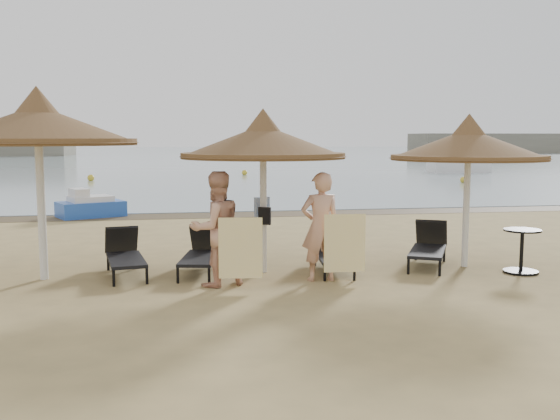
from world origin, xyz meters
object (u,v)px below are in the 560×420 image
at_px(palapa_right, 468,145).
at_px(side_table, 522,252).
at_px(person_left, 216,220).
at_px(pedal_boat, 90,206).
at_px(palapa_center, 263,142).
at_px(lounger_far_left, 125,254).
at_px(lounger_near_left, 202,252).
at_px(palapa_left, 38,126).
at_px(lounger_near_right, 331,251).
at_px(person_right, 321,218).
at_px(lounger_far_right, 429,246).

bearing_deg(palapa_right, side_table, -42.81).
bearing_deg(person_left, pedal_boat, -93.17).
height_order(side_table, pedal_boat, pedal_boat).
xyz_separation_m(palapa_center, pedal_boat, (-4.09, 8.59, -1.97)).
distance_m(lounger_far_left, pedal_boat, 8.46).
xyz_separation_m(palapa_center, lounger_near_left, (-1.08, 0.24, -1.95)).
height_order(palapa_left, lounger_near_right, palapa_left).
bearing_deg(palapa_center, person_right, -43.41).
height_order(palapa_center, person_left, palapa_center).
bearing_deg(lounger_far_right, palapa_right, 3.13).
height_order(lounger_far_right, person_right, person_right).
height_order(palapa_left, side_table, palapa_left).
height_order(palapa_right, pedal_boat, palapa_right).
bearing_deg(lounger_far_left, lounger_near_left, -11.69).
xyz_separation_m(lounger_far_left, pedal_boat, (-1.67, 8.30, -0.03)).
bearing_deg(person_right, lounger_far_right, -159.95).
bearing_deg(lounger_far_left, pedal_boat, 91.76).
bearing_deg(lounger_far_right, person_right, -130.50).
distance_m(palapa_center, person_right, 1.70).
bearing_deg(palapa_right, pedal_boat, 132.00).
height_order(lounger_far_right, pedal_boat, pedal_boat).
relative_size(lounger_far_left, lounger_far_right, 0.99).
relative_size(lounger_near_left, lounger_near_right, 1.05).
bearing_deg(side_table, person_right, 179.89).
bearing_deg(pedal_boat, lounger_far_right, -74.21).
height_order(lounger_near_left, lounger_near_right, lounger_near_left).
height_order(lounger_far_right, person_left, person_left).
relative_size(lounger_near_left, lounger_far_right, 0.97).
distance_m(lounger_far_left, side_table, 7.00).
xyz_separation_m(side_table, person_right, (-3.64, 0.01, 0.69)).
height_order(palapa_center, side_table, palapa_center).
distance_m(lounger_far_right, person_right, 2.59).
height_order(palapa_right, side_table, palapa_right).
height_order(palapa_center, lounger_far_left, palapa_center).
bearing_deg(palapa_right, palapa_left, 178.58).
height_order(lounger_far_left, lounger_far_right, lounger_far_right).
height_order(palapa_center, person_right, palapa_center).
xyz_separation_m(palapa_left, palapa_center, (3.74, -0.06, -0.27)).
xyz_separation_m(palapa_center, palapa_right, (3.76, -0.13, -0.05)).
bearing_deg(lounger_near_right, palapa_right, 2.48).
bearing_deg(palapa_right, lounger_far_left, 176.15).
height_order(person_left, person_right, person_left).
height_order(person_right, pedal_boat, person_right).
bearing_deg(pedal_boat, person_right, -87.11).
distance_m(palapa_right, person_right, 3.21).
relative_size(palapa_center, lounger_near_right, 1.70).
xyz_separation_m(lounger_far_left, person_left, (1.54, -1.17, 0.72)).
xyz_separation_m(lounger_near_right, person_right, (-0.40, -0.80, 0.72)).
distance_m(person_left, pedal_boat, 10.02).
bearing_deg(lounger_near_right, person_right, -110.92).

